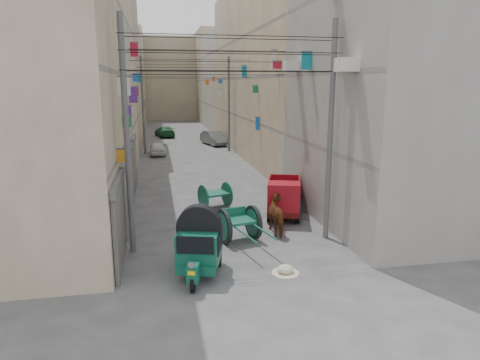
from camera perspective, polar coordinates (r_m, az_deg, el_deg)
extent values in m
plane|color=#444446|center=(10.73, 5.23, -19.99)|extent=(140.00, 140.00, 0.00)
cube|color=slate|center=(16.90, -16.06, 3.43)|extent=(0.25, 9.80, 0.18)
cube|color=slate|center=(16.71, -16.71, 13.63)|extent=(0.25, 9.80, 0.18)
cube|color=#B7AF9D|center=(28.15, -22.66, 12.22)|extent=(8.00, 12.00, 12.00)
cube|color=slate|center=(27.80, -14.25, 7.01)|extent=(0.25, 11.76, 0.18)
cube|color=slate|center=(27.68, -14.60, 13.20)|extent=(0.25, 11.76, 0.18)
cube|color=slate|center=(27.89, -14.96, 19.36)|extent=(0.25, 11.76, 0.18)
cube|color=tan|center=(41.01, -19.22, 13.76)|extent=(8.00, 14.00, 14.00)
cube|color=slate|center=(40.75, -13.36, 8.77)|extent=(0.25, 13.72, 0.18)
cube|color=slate|center=(40.67, -13.58, 12.98)|extent=(0.25, 13.72, 0.18)
cube|color=slate|center=(40.81, -13.81, 17.19)|extent=(0.25, 13.72, 0.18)
cube|color=#9A9490|center=(54.90, -17.15, 12.32)|extent=(8.00, 14.00, 11.80)
cube|color=slate|center=(54.72, -12.86, 9.73)|extent=(0.25, 13.72, 0.18)
cube|color=slate|center=(54.66, -13.02, 12.86)|extent=(0.25, 13.72, 0.18)
cube|color=slate|center=(54.76, -13.18, 16.00)|extent=(0.25, 13.72, 0.18)
cube|color=#C9B38B|center=(67.86, -16.10, 13.08)|extent=(8.00, 12.00, 13.50)
cube|color=slate|center=(67.70, -12.59, 10.26)|extent=(0.25, 11.76, 0.18)
cube|color=slate|center=(67.65, -12.71, 12.80)|extent=(0.25, 11.76, 0.18)
cube|color=slate|center=(67.74, -12.84, 15.33)|extent=(0.25, 11.76, 0.18)
cube|color=#9A9490|center=(19.76, 22.12, 13.90)|extent=(8.00, 10.00, 13.00)
cube|color=slate|center=(18.14, 10.89, 4.30)|extent=(0.25, 9.80, 0.18)
cube|color=slate|center=(17.96, 11.30, 13.81)|extent=(0.25, 9.80, 0.18)
cube|color=#C9B38B|center=(29.61, 10.18, 12.96)|extent=(8.00, 12.00, 12.00)
cube|color=slate|center=(28.57, 2.62, 7.53)|extent=(0.25, 11.76, 0.18)
cube|color=slate|center=(28.45, 2.68, 13.56)|extent=(0.25, 11.76, 0.18)
cube|color=slate|center=(28.65, 2.74, 19.57)|extent=(0.25, 11.76, 0.18)
cube|color=#C9B398|center=(42.02, 3.65, 14.37)|extent=(8.00, 14.00, 14.00)
cube|color=slate|center=(41.28, -1.71, 9.15)|extent=(0.25, 13.72, 0.18)
cube|color=slate|center=(41.20, -1.74, 13.31)|extent=(0.25, 13.72, 0.18)
cube|color=slate|center=(41.34, -1.77, 17.48)|extent=(0.25, 13.72, 0.18)
cube|color=#B7AF9D|center=(55.66, -0.12, 12.86)|extent=(8.00, 14.00, 11.80)
cube|color=slate|center=(55.11, -4.14, 10.03)|extent=(0.25, 13.72, 0.18)
cube|color=slate|center=(55.05, -4.20, 13.15)|extent=(0.25, 13.72, 0.18)
cube|color=slate|center=(55.16, -4.25, 16.26)|extent=(0.25, 13.72, 0.18)
cube|color=tan|center=(68.48, -2.26, 13.55)|extent=(8.00, 12.00, 13.50)
cube|color=slate|center=(68.02, -5.52, 10.51)|extent=(0.25, 11.76, 0.18)
cube|color=slate|center=(67.98, -5.57, 13.04)|extent=(0.25, 11.76, 0.18)
cube|color=slate|center=(68.06, -5.63, 15.57)|extent=(0.25, 11.76, 0.18)
cube|color=tan|center=(74.69, -9.36, 13.13)|extent=(22.00, 10.00, 13.00)
cube|color=#4E4D52|center=(14.23, -15.81, -6.16)|extent=(0.12, 3.00, 2.60)
cube|color=#555457|center=(13.84, -16.09, -0.47)|extent=(0.18, 3.20, 0.25)
cube|color=#4E4D52|center=(17.76, -14.91, -2.34)|extent=(0.12, 3.00, 2.60)
cube|color=#555457|center=(17.45, -15.12, 2.26)|extent=(0.18, 3.20, 0.25)
cube|color=#4E4D52|center=(21.35, -14.32, 0.20)|extent=(0.12, 3.00, 2.60)
cube|color=#555457|center=(21.10, -14.48, 4.05)|extent=(0.18, 3.20, 0.25)
cube|color=#4E4D52|center=(25.08, -13.89, 2.05)|extent=(0.12, 3.00, 2.60)
cube|color=#555457|center=(24.86, -14.02, 5.34)|extent=(0.18, 3.20, 0.25)
cube|color=blue|center=(43.40, -2.66, 12.99)|extent=(0.38, 0.08, 0.41)
cube|color=#0D8093|center=(50.31, -12.72, 9.98)|extent=(0.27, 0.08, 0.71)
cube|color=orange|center=(15.30, -15.29, 3.12)|extent=(0.44, 0.08, 0.42)
cube|color=#56268B|center=(24.47, -14.05, 10.93)|extent=(0.45, 0.08, 0.84)
cube|color=orange|center=(53.90, -4.39, 12.85)|extent=(0.41, 0.08, 0.59)
cube|color=#157841|center=(18.50, -14.86, 7.52)|extent=(0.38, 0.08, 0.44)
cube|color=silver|center=(42.67, -2.53, 11.48)|extent=(0.43, 0.08, 0.72)
cube|color=orange|center=(48.69, -3.56, 13.27)|extent=(0.28, 0.08, 0.44)
cube|color=#AC1630|center=(28.74, -13.93, 16.51)|extent=(0.48, 0.08, 0.84)
cube|color=#AC1630|center=(46.77, -12.80, 9.84)|extent=(0.31, 0.08, 0.44)
cube|color=#157841|center=(28.41, 2.06, 11.98)|extent=(0.35, 0.08, 0.45)
cube|color=#0D8093|center=(31.96, 0.56, 14.28)|extent=(0.34, 0.08, 0.79)
cube|color=#56268B|center=(20.73, -14.67, 8.76)|extent=(0.28, 0.08, 0.52)
cube|color=#0D8093|center=(38.28, -13.32, 13.12)|extent=(0.28, 0.08, 0.74)
cube|color=blue|center=(28.04, 2.35, 7.48)|extent=(0.26, 0.08, 0.80)
cube|color=blue|center=(19.15, 8.94, 15.29)|extent=(0.34, 0.08, 0.55)
cube|color=silver|center=(17.23, -15.22, 11.92)|extent=(0.47, 0.08, 0.67)
cube|color=blue|center=(29.81, -13.73, 13.06)|extent=(0.40, 0.08, 0.47)
cube|color=#AC1630|center=(30.33, -13.68, 11.36)|extent=(0.32, 0.08, 0.55)
cube|color=#AC1630|center=(23.30, 4.99, 15.00)|extent=(0.47, 0.08, 0.35)
cube|color=silver|center=(24.13, 4.63, 15.75)|extent=(0.32, 0.08, 0.89)
cube|color=#0D8093|center=(19.06, 8.87, 15.41)|extent=(0.44, 0.08, 0.69)
cube|color=orange|center=(14.97, -16.39, 1.47)|extent=(0.10, 3.20, 0.80)
cube|color=orange|center=(23.84, -14.55, 5.62)|extent=(0.10, 3.20, 0.80)
cube|color=orange|center=(35.77, -13.51, 7.93)|extent=(0.10, 3.20, 0.80)
cube|color=orange|center=(47.74, -12.99, 9.08)|extent=(0.10, 3.20, 0.80)
cube|color=#157841|center=(16.34, 13.26, 2.56)|extent=(0.10, 3.20, 0.80)
cube|color=silver|center=(24.73, 4.68, 6.22)|extent=(0.10, 3.20, 0.80)
cube|color=#AC1630|center=(36.37, -0.50, 8.35)|extent=(0.10, 3.20, 0.80)
cube|color=orange|center=(48.19, -3.17, 9.41)|extent=(0.10, 3.20, 0.80)
cube|color=silver|center=(15.03, 14.08, 14.70)|extent=(0.70, 0.55, 0.45)
cube|color=silver|center=(20.63, 6.85, 14.91)|extent=(0.70, 0.55, 0.45)
cylinder|color=#555457|center=(14.78, -14.85, 5.36)|extent=(0.20, 0.20, 8.00)
cylinder|color=#555457|center=(16.01, 11.94, 6.05)|extent=(0.20, 0.20, 8.00)
cylinder|color=#555457|center=(36.69, -12.81, 9.64)|extent=(0.20, 0.20, 8.00)
cylinder|color=#555457|center=(37.21, -1.49, 9.99)|extent=(0.20, 0.20, 8.00)
cylinder|color=black|center=(14.39, -0.59, 14.37)|extent=(7.40, 0.02, 0.02)
cylinder|color=black|center=(14.42, -0.59, 16.75)|extent=(7.40, 0.02, 0.02)
cylinder|color=black|center=(14.46, -0.60, 18.73)|extent=(7.40, 0.02, 0.02)
cylinder|color=black|center=(15.37, -1.29, 14.26)|extent=(7.40, 0.02, 0.02)
cylinder|color=black|center=(15.40, -1.30, 16.50)|extent=(7.40, 0.02, 0.02)
cylinder|color=black|center=(15.44, -1.31, 18.35)|extent=(7.40, 0.02, 0.02)
cylinder|color=black|center=(20.81, -3.97, 13.84)|extent=(7.40, 0.02, 0.02)
cylinder|color=black|center=(20.83, -3.99, 15.49)|extent=(7.40, 0.02, 0.02)
cylinder|color=black|center=(20.86, -4.02, 16.86)|extent=(7.40, 0.02, 0.02)
cylinder|color=black|center=(28.76, -6.04, 13.50)|extent=(7.40, 0.02, 0.02)
cylinder|color=black|center=(28.78, -6.07, 14.69)|extent=(7.40, 0.02, 0.02)
cylinder|color=black|center=(28.80, -6.09, 15.68)|extent=(7.40, 0.02, 0.02)
cylinder|color=black|center=(36.73, -7.21, 13.29)|extent=(7.40, 0.02, 0.02)
cylinder|color=black|center=(36.75, -7.24, 14.23)|extent=(7.40, 0.02, 0.02)
cylinder|color=black|center=(36.76, -7.26, 15.00)|extent=(7.40, 0.02, 0.02)
cylinder|color=black|center=(12.51, -6.28, -13.55)|extent=(0.25, 0.54, 0.53)
cylinder|color=black|center=(14.21, -7.08, -10.24)|extent=(0.25, 0.54, 0.53)
cylinder|color=black|center=(14.06, -2.84, -10.42)|extent=(0.25, 0.54, 0.53)
cube|color=#0D4D39|center=(13.54, -5.37, -10.54)|extent=(1.61, 2.05, 0.27)
cube|color=#0D4D39|center=(12.43, -6.27, -12.20)|extent=(0.43, 0.50, 0.52)
cylinder|color=silver|center=(12.09, -6.50, -11.20)|extent=(0.18, 0.09, 0.17)
cube|color=yellow|center=(12.17, -6.49, -12.26)|extent=(0.21, 0.08, 0.11)
cube|color=#0D4D39|center=(13.38, -5.38, -8.33)|extent=(1.61, 1.88, 0.90)
cube|color=black|center=(12.53, -6.02, -8.67)|extent=(1.07, 0.34, 0.52)
cube|color=black|center=(13.46, -8.04, -7.84)|extent=(0.33, 1.11, 0.62)
cube|color=black|center=(13.26, -2.69, -8.04)|extent=(0.33, 1.11, 0.62)
cube|color=white|center=(12.78, -5.96, -11.68)|extent=(1.16, 0.36, 0.06)
cylinder|color=black|center=(15.82, -2.16, -6.22)|extent=(0.45, 1.30, 1.30)
cylinder|color=#135541|center=(15.82, -2.16, -6.22)|extent=(0.40, 1.02, 1.01)
cylinder|color=#555457|center=(15.82, -2.16, -6.22)|extent=(0.24, 0.21, 0.17)
cylinder|color=black|center=(16.30, 1.77, -5.64)|extent=(0.45, 1.30, 1.30)
cylinder|color=#135541|center=(16.30, 1.77, -5.64)|extent=(0.40, 1.02, 1.01)
cylinder|color=#555457|center=(16.30, 1.77, -5.64)|extent=(0.24, 0.21, 0.17)
cylinder|color=#555457|center=(16.05, -0.17, -5.93)|extent=(1.24, 0.37, 0.07)
cube|color=#135541|center=(16.00, -0.17, -5.37)|extent=(1.19, 1.23, 0.09)
cube|color=#135541|center=(16.34, -0.85, -4.23)|extent=(0.97, 0.31, 0.33)
cylinder|color=#135541|center=(14.88, 0.41, -7.09)|extent=(0.57, 2.09, 0.07)
cylinder|color=#135541|center=(15.20, 2.96, -6.68)|extent=(0.57, 2.09, 0.07)
cylinder|color=black|center=(18.33, 3.90, -4.69)|extent=(0.35, 0.64, 0.61)
cylinder|color=black|center=(20.29, 4.17, -2.97)|extent=(0.35, 0.64, 0.61)
cylinder|color=black|center=(18.32, 7.69, -4.79)|extent=(0.35, 0.64, 0.61)
cylinder|color=black|center=(20.28, 7.59, -3.06)|extent=(0.35, 0.64, 0.61)
cube|color=#510C0B|center=(19.24, 5.85, -3.25)|extent=(2.21, 3.33, 0.33)
cube|color=maroon|center=(18.03, 5.86, -2.20)|extent=(1.58, 1.34, 1.16)
cube|color=black|center=(17.59, 5.85, -2.27)|extent=(1.17, 0.42, 0.51)
cube|color=#510C0B|center=(19.66, 5.89, -2.14)|extent=(1.95, 2.37, 0.11)
cube|color=maroon|center=(19.58, 3.93, -0.96)|extent=(0.67, 1.97, 0.79)
cube|color=maroon|center=(19.57, 7.90, -1.06)|extent=(0.67, 1.97, 0.79)
cube|color=maroon|center=(20.54, 5.95, -0.35)|extent=(1.35, 0.47, 0.79)
cylinder|color=#135541|center=(20.12, -4.95, -2.30)|extent=(0.43, 1.13, 1.17)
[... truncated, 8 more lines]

